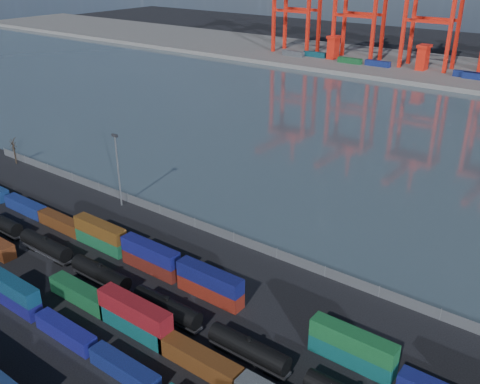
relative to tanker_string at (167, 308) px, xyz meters
The scene contains 11 objects.
ground 7.23m from the tanker_string, 152.86° to the right, with size 700.00×700.00×0.00m, color black.
harbor_water 102.04m from the tanker_string, 93.48° to the left, with size 700.00×700.00×0.00m, color #34444C.
container_row_south 12.76m from the tanker_string, 103.98° to the right, with size 139.31×2.35×5.01m.
container_row_mid 6.81m from the tanker_string, 129.61° to the right, with size 142.77×2.67×5.68m.
container_row_north 8.56m from the tanker_string, 70.73° to the left, with size 141.84×2.49×5.31m.
tanker_string is the anchor object (origin of this frame).
waterfront_fence 25.61m from the tanker_string, 103.99° to the left, with size 160.12×0.12×2.20m.
bare_tree 81.32m from the tanker_string, 163.44° to the left, with size 1.85×1.81×7.23m.
yard_light_mast 43.41m from the tanker_string, 147.76° to the left, with size 1.60×0.40×16.60m.
quay_containers 193.06m from the tanker_string, 95.11° to the left, with size 172.58×10.99×2.60m.
straddle_carriers 197.11m from the tanker_string, 92.53° to the left, with size 140.00×7.00×11.10m.
Camera 1 is at (55.43, -43.71, 52.14)m, focal length 40.00 mm.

